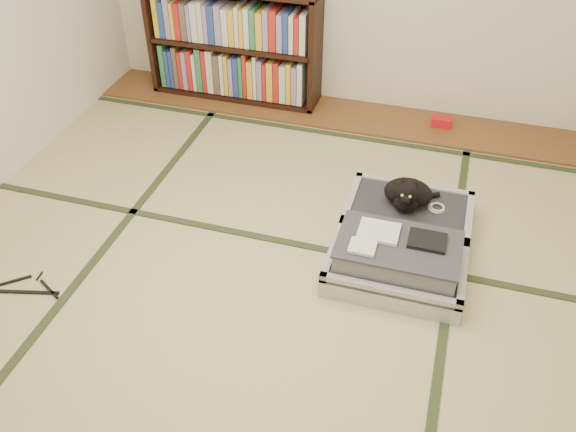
# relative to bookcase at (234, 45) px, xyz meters

# --- Properties ---
(floor) EXTENTS (4.50, 4.50, 0.00)m
(floor) POSITION_rel_bookcase_xyz_m (0.91, -2.07, -0.45)
(floor) COLOR #C6B884
(floor) RESTS_ON ground
(wood_strip) EXTENTS (4.00, 0.50, 0.02)m
(wood_strip) POSITION_rel_bookcase_xyz_m (0.91, -0.07, -0.44)
(wood_strip) COLOR brown
(wood_strip) RESTS_ON ground
(red_item) EXTENTS (0.15, 0.09, 0.07)m
(red_item) POSITION_rel_bookcase_xyz_m (1.69, -0.04, -0.40)
(red_item) COLOR red
(red_item) RESTS_ON wood_strip
(room_shell) EXTENTS (4.50, 4.50, 4.50)m
(room_shell) POSITION_rel_bookcase_xyz_m (0.91, -2.07, 1.01)
(room_shell) COLOR white
(room_shell) RESTS_ON ground
(tatami_borders) EXTENTS (4.00, 4.50, 0.01)m
(tatami_borders) POSITION_rel_bookcase_xyz_m (0.91, -1.58, -0.45)
(tatami_borders) COLOR #2D381E
(tatami_borders) RESTS_ON ground
(bookcase) EXTENTS (1.38, 0.32, 0.92)m
(bookcase) POSITION_rel_bookcase_xyz_m (0.00, 0.00, 0.00)
(bookcase) COLOR black
(bookcase) RESTS_ON wood_strip
(suitcase) EXTENTS (0.75, 1.00, 0.30)m
(suitcase) POSITION_rel_bookcase_xyz_m (1.61, -1.60, -0.35)
(suitcase) COLOR silver
(suitcase) RESTS_ON floor
(cat) EXTENTS (0.33, 0.34, 0.27)m
(cat) POSITION_rel_bookcase_xyz_m (1.59, -1.30, -0.21)
(cat) COLOR black
(cat) RESTS_ON suitcase
(cable_coil) EXTENTS (0.10, 0.10, 0.03)m
(cable_coil) POSITION_rel_bookcase_xyz_m (1.77, -1.27, -0.30)
(cable_coil) COLOR white
(cable_coil) RESTS_ON suitcase
(hanger) EXTENTS (0.39, 0.22, 0.01)m
(hanger) POSITION_rel_bookcase_xyz_m (-0.32, -2.45, -0.44)
(hanger) COLOR black
(hanger) RESTS_ON floor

